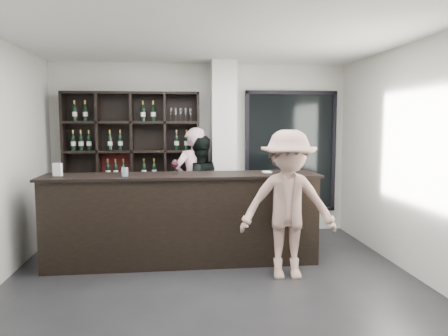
{
  "coord_description": "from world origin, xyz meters",
  "views": [
    {
      "loc": [
        -0.41,
        -4.72,
        1.9
      ],
      "look_at": [
        0.21,
        1.1,
        1.29
      ],
      "focal_mm": 35.0,
      "sensor_mm": 36.0,
      "label": 1
    }
  ],
  "objects": [
    {
      "name": "floor",
      "position": [
        0.0,
        0.0,
        -0.01
      ],
      "size": [
        5.0,
        5.5,
        0.01
      ],
      "primitive_type": "cube",
      "color": "black",
      "rests_on": "ground"
    },
    {
      "name": "wine_shelf",
      "position": [
        -1.15,
        2.57,
        1.2
      ],
      "size": [
        2.2,
        0.35,
        2.4
      ],
      "primitive_type": null,
      "color": "black",
      "rests_on": "floor"
    },
    {
      "name": "structural_column",
      "position": [
        0.35,
        2.47,
        1.45
      ],
      "size": [
        0.4,
        0.4,
        2.9
      ],
      "primitive_type": "cube",
      "color": "silver",
      "rests_on": "floor"
    },
    {
      "name": "glass_panel",
      "position": [
        1.55,
        2.69,
        1.4
      ],
      "size": [
        1.6,
        0.08,
        2.1
      ],
      "color": "black",
      "rests_on": "floor"
    },
    {
      "name": "tasting_counter",
      "position": [
        -0.35,
        1.1,
        0.61
      ],
      "size": [
        3.68,
        0.75,
        1.21
      ],
      "rotation": [
        0.0,
        0.0,
        0.01
      ],
      "color": "black",
      "rests_on": "floor"
    },
    {
      "name": "taster_pink",
      "position": [
        -0.15,
        2.4,
        0.91
      ],
      "size": [
        0.79,
        0.67,
        1.82
      ],
      "primitive_type": "imported",
      "rotation": [
        0.0,
        0.0,
        3.56
      ],
      "color": "beige",
      "rests_on": "floor"
    },
    {
      "name": "taster_black",
      "position": [
        -0.07,
        2.35,
        0.85
      ],
      "size": [
        0.99,
        0.87,
        1.69
      ],
      "primitive_type": "imported",
      "rotation": [
        0.0,
        0.0,
        3.47
      ],
      "color": "black",
      "rests_on": "floor"
    },
    {
      "name": "customer",
      "position": [
        0.92,
        0.4,
        0.91
      ],
      "size": [
        1.23,
        0.77,
        1.82
      ],
      "primitive_type": "imported",
      "rotation": [
        0.0,
        0.0,
        -0.08
      ],
      "color": "#A07B6E",
      "rests_on": "floor"
    },
    {
      "name": "wine_glass",
      "position": [
        -0.44,
        1.1,
        1.33
      ],
      "size": [
        0.11,
        0.11,
        0.22
      ],
      "primitive_type": null,
      "rotation": [
        0.0,
        0.0,
        0.19
      ],
      "color": "white",
      "rests_on": "tasting_counter"
    },
    {
      "name": "spit_cup",
      "position": [
        -1.09,
        0.95,
        1.27
      ],
      "size": [
        0.11,
        0.11,
        0.11
      ],
      "primitive_type": "cylinder",
      "rotation": [
        0.0,
        0.0,
        0.35
      ],
      "color": "silver",
      "rests_on": "tasting_counter"
    },
    {
      "name": "napkin_stack",
      "position": [
        0.82,
        1.18,
        1.22
      ],
      "size": [
        0.12,
        0.12,
        0.02
      ],
      "primitive_type": "cube",
      "rotation": [
        0.0,
        0.0,
        0.16
      ],
      "color": "white",
      "rests_on": "tasting_counter"
    },
    {
      "name": "card_stand",
      "position": [
        -1.96,
        1.08,
        1.3
      ],
      "size": [
        0.12,
        0.08,
        0.17
      ],
      "primitive_type": "cube",
      "rotation": [
        0.0,
        0.0,
        -0.24
      ],
      "color": "white",
      "rests_on": "tasting_counter"
    }
  ]
}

